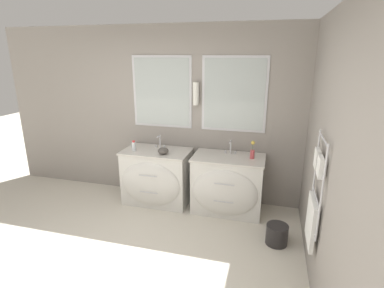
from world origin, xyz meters
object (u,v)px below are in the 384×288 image
(waste_bin, at_px, (277,234))
(vanity_right, at_px, (227,184))
(amenity_bowl, at_px, (163,151))
(flower_vase, at_px, (252,151))
(toiletry_bottle, at_px, (134,146))
(vanity_left, at_px, (156,177))

(waste_bin, bearing_deg, vanity_right, 138.50)
(amenity_bowl, xyz_separation_m, flower_vase, (1.24, 0.14, 0.06))
(vanity_right, xyz_separation_m, waste_bin, (0.70, -0.62, -0.29))
(toiletry_bottle, relative_size, flower_vase, 0.62)
(toiletry_bottle, height_order, waste_bin, toiletry_bottle)
(flower_vase, distance_m, waste_bin, 1.11)
(vanity_left, bearing_deg, waste_bin, -19.24)
(amenity_bowl, distance_m, flower_vase, 1.25)
(waste_bin, bearing_deg, vanity_left, 160.76)
(vanity_left, bearing_deg, vanity_right, 0.00)
(amenity_bowl, height_order, waste_bin, amenity_bowl)
(vanity_right, height_order, waste_bin, vanity_right)
(waste_bin, bearing_deg, toiletry_bottle, 164.98)
(vanity_left, distance_m, vanity_right, 1.07)
(amenity_bowl, bearing_deg, toiletry_bottle, 176.84)
(vanity_left, relative_size, vanity_right, 1.00)
(toiletry_bottle, height_order, flower_vase, flower_vase)
(vanity_right, distance_m, flower_vase, 0.60)
(toiletry_bottle, height_order, amenity_bowl, toiletry_bottle)
(vanity_left, height_order, vanity_right, same)
(vanity_right, bearing_deg, toiletry_bottle, -177.58)
(vanity_left, height_order, waste_bin, vanity_left)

